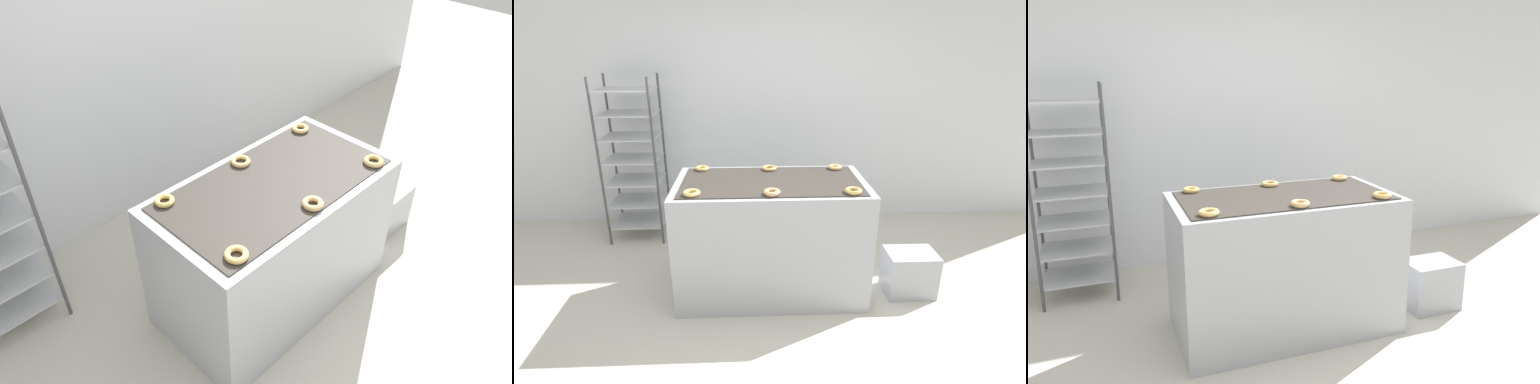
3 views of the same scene
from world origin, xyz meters
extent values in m
plane|color=beige|center=(0.00, 0.00, 0.00)|extent=(14.00, 14.00, 0.00)
cube|color=silver|center=(0.00, 2.12, 1.40)|extent=(8.00, 0.05, 2.80)
cube|color=#A8AAB2|center=(0.00, 0.65, 0.47)|extent=(1.48, 0.80, 0.95)
cube|color=#38332D|center=(0.00, 0.65, 0.95)|extent=(1.36, 0.70, 0.01)
cube|color=#262628|center=(0.41, 0.29, 0.66)|extent=(0.12, 0.07, 0.10)
cylinder|color=#4C4C51|center=(-1.07, 1.47, 0.83)|extent=(0.02, 0.02, 1.67)
cylinder|color=#4C4C51|center=(-1.07, 1.91, 0.83)|extent=(0.02, 0.02, 1.67)
cube|color=#B7BABF|center=(-1.34, 1.69, 0.17)|extent=(0.53, 0.44, 0.01)
cube|color=#A8AAB2|center=(1.13, 0.52, 0.18)|extent=(0.40, 0.29, 0.37)
torus|color=#E8BA6A|center=(-0.57, 0.37, 0.97)|extent=(0.12, 0.12, 0.03)
torus|color=tan|center=(-0.01, 0.36, 0.97)|extent=(0.12, 0.12, 0.03)
torus|color=tan|center=(0.57, 0.36, 0.97)|extent=(0.12, 0.12, 0.03)
torus|color=#DAB65E|center=(-0.56, 0.95, 0.97)|extent=(0.11, 0.11, 0.03)
torus|color=#E5B16A|center=(0.00, 0.93, 0.97)|extent=(0.12, 0.12, 0.03)
torus|color=#E6B76E|center=(0.55, 0.93, 0.97)|extent=(0.11, 0.11, 0.03)
camera|label=1|loc=(-1.72, -0.91, 2.68)|focal=35.00mm
camera|label=2|loc=(-0.14, -2.26, 1.96)|focal=28.00mm
camera|label=3|loc=(-1.14, -2.34, 1.78)|focal=35.00mm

